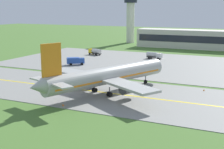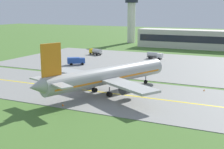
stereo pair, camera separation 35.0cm
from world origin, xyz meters
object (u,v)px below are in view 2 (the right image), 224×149
object	(u,v)px
service_truck_pushback	(76,61)
control_tower	(131,13)
service_truck_catering	(155,55)
service_truck_fuel	(96,51)
airplane_lead	(107,76)

from	to	relation	value
service_truck_pushback	control_tower	bearing A→B (deg)	97.30
service_truck_pushback	control_tower	xyz separation A→B (m)	(-9.64, 75.19, 14.78)
service_truck_catering	service_truck_fuel	bearing A→B (deg)	-179.33
airplane_lead	service_truck_fuel	distance (m)	61.14
airplane_lead	service_truck_catering	size ratio (longest dim) A/B	6.10
airplane_lead	service_truck_catering	world-z (taller)	airplane_lead
service_truck_fuel	control_tower	bearing A→B (deg)	95.12
airplane_lead	control_tower	xyz separation A→B (m)	(-35.67, 104.00, 12.18)
airplane_lead	service_truck_catering	bearing A→B (deg)	95.74
service_truck_pushback	service_truck_fuel	bearing A→B (deg)	101.95
service_truck_catering	service_truck_pushback	size ratio (longest dim) A/B	1.03
service_truck_catering	airplane_lead	bearing A→B (deg)	-84.26
airplane_lead	service_truck_fuel	world-z (taller)	airplane_lead
airplane_lead	control_tower	distance (m)	110.62
service_truck_fuel	airplane_lead	bearing A→B (deg)	-59.43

